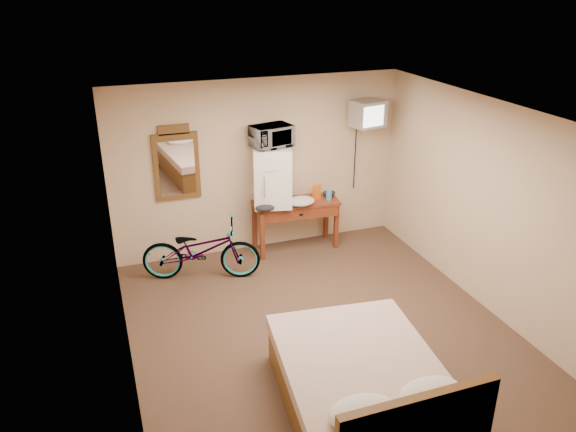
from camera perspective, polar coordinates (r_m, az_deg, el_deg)
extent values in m
plane|color=brown|center=(6.64, 3.16, -11.27)|extent=(4.60, 4.60, 0.00)
plane|color=silver|center=(5.61, 3.73, 10.23)|extent=(4.60, 4.60, 0.00)
cube|color=#CBB38F|center=(8.04, -2.98, 5.06)|extent=(4.20, 0.04, 2.50)
cube|color=#CBB38F|center=(4.30, 15.76, -13.60)|extent=(4.20, 0.04, 2.50)
cube|color=#CBB38F|center=(5.61, -16.81, -4.41)|extent=(0.04, 4.60, 2.50)
cube|color=#CBB38F|center=(7.06, 19.34, 1.06)|extent=(0.04, 4.60, 2.50)
cube|color=silver|center=(8.11, -3.45, 2.76)|extent=(0.08, 0.01, 0.13)
cube|color=brown|center=(8.12, 0.78, 1.39)|extent=(1.28, 0.58, 0.04)
cube|color=brown|center=(7.94, -2.63, -2.12)|extent=(0.06, 0.06, 0.71)
cube|color=brown|center=(8.31, 4.91, -0.97)|extent=(0.06, 0.06, 0.71)
cube|color=brown|center=(8.27, -3.41, -1.06)|extent=(0.06, 0.06, 0.71)
cube|color=brown|center=(8.63, 3.88, 0.00)|extent=(0.06, 0.06, 0.71)
cube|color=brown|center=(7.98, 1.30, 0.20)|extent=(1.12, 0.14, 0.16)
cube|color=black|center=(7.97, 1.34, 0.15)|extent=(0.05, 0.02, 0.03)
cube|color=white|center=(7.85, -1.65, 4.06)|extent=(0.62, 0.61, 0.85)
cube|color=#989893|center=(7.57, -1.06, 4.69)|extent=(0.52, 0.01, 0.00)
cylinder|color=#989893|center=(7.59, -2.38, 2.94)|extent=(0.02, 0.02, 0.31)
imported|color=white|center=(7.68, -1.69, 8.11)|extent=(0.61, 0.48, 0.30)
cube|color=orange|center=(8.16, 2.92, 2.45)|extent=(0.13, 0.10, 0.22)
cylinder|color=#3B95C8|center=(8.17, 4.18, 2.17)|extent=(0.09, 0.09, 0.15)
ellipsoid|color=beige|center=(7.95, 1.34, 1.51)|extent=(0.40, 0.31, 0.12)
ellipsoid|color=black|center=(7.77, -2.33, 0.90)|extent=(0.29, 0.21, 0.11)
ellipsoid|color=black|center=(8.31, 4.19, 2.32)|extent=(0.19, 0.16, 0.09)
cube|color=black|center=(8.41, 7.22, 10.07)|extent=(0.14, 0.02, 0.14)
cylinder|color=black|center=(8.37, 7.36, 10.00)|extent=(0.05, 0.30, 0.05)
cube|color=#989893|center=(8.16, 8.09, 10.26)|extent=(0.50, 0.44, 0.38)
cube|color=white|center=(8.01, 8.70, 9.97)|extent=(0.35, 0.09, 0.29)
cube|color=black|center=(8.32, 7.51, 10.54)|extent=(0.26, 0.07, 0.23)
cube|color=brown|center=(7.74, -11.24, 4.95)|extent=(0.61, 0.04, 0.93)
cube|color=brown|center=(7.59, -11.54, 8.60)|extent=(0.41, 0.04, 0.13)
cube|color=white|center=(7.72, -11.20, 4.77)|extent=(0.48, 0.01, 0.76)
imported|color=black|center=(7.53, -8.83, -3.43)|extent=(1.65, 0.98, 0.82)
cube|color=brown|center=(5.54, 7.22, -16.99)|extent=(1.56, 1.96, 0.40)
cube|color=beige|center=(5.38, 7.36, -14.96)|extent=(1.61, 2.01, 0.14)
cube|color=brown|center=(4.70, 12.99, -20.62)|extent=(1.36, 0.08, 0.70)
ellipsoid|color=silver|center=(4.75, 7.50, -19.13)|extent=(0.57, 0.35, 0.20)
ellipsoid|color=silver|center=(5.01, 14.32, -17.06)|extent=(0.57, 0.35, 0.20)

